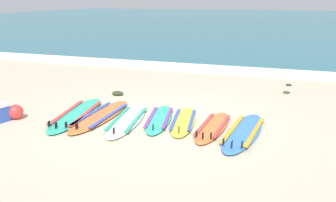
{
  "coord_description": "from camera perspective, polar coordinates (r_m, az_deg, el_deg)",
  "views": [
    {
      "loc": [
        2.51,
        -6.81,
        2.48
      ],
      "look_at": [
        -0.09,
        0.62,
        0.25
      ],
      "focal_mm": 39.38,
      "sensor_mm": 36.0,
      "label": 1
    }
  ],
  "objects": [
    {
      "name": "ground_plane",
      "position": [
        7.67,
        -0.92,
        -3.06
      ],
      "size": [
        80.0,
        80.0,
        0.0
      ],
      "primitive_type": "plane",
      "color": "#B7AD93"
    },
    {
      "name": "wave_foam_strip",
      "position": [
        12.95,
        7.75,
        4.88
      ],
      "size": [
        80.0,
        1.04,
        0.11
      ],
      "primitive_type": "cube",
      "color": "white",
      "rests_on": "ground"
    },
    {
      "name": "surfboard_5",
      "position": [
        7.26,
        6.97,
        -3.98
      ],
      "size": [
        0.54,
        1.96,
        0.18
      ],
      "color": "orange",
      "rests_on": "ground"
    },
    {
      "name": "sea",
      "position": [
        42.09,
        16.14,
        11.91
      ],
      "size": [
        80.0,
        60.0,
        0.1
      ],
      "primitive_type": "cube",
      "color": "#23667A",
      "rests_on": "ground"
    },
    {
      "name": "seaweed_clump_mid_sand",
      "position": [
        11.23,
        18.19,
        2.41
      ],
      "size": [
        0.16,
        0.13,
        0.06
      ],
      "primitive_type": "ellipsoid",
      "color": "#2D381E",
      "rests_on": "ground"
    },
    {
      "name": "beach_ball",
      "position": [
        8.36,
        -22.51,
        -1.57
      ],
      "size": [
        0.31,
        0.31,
        0.31
      ],
      "primitive_type": "sphere",
      "color": "red",
      "rests_on": "ground"
    },
    {
      "name": "surfboard_6",
      "position": [
        7.09,
        11.59,
        -4.7
      ],
      "size": [
        0.76,
        2.35,
        0.18
      ],
      "color": "#3875CC",
      "rests_on": "ground"
    },
    {
      "name": "surfboard_4",
      "position": [
        7.54,
        2.39,
        -3.12
      ],
      "size": [
        0.81,
        1.96,
        0.18
      ],
      "color": "yellow",
      "rests_on": "ground"
    },
    {
      "name": "surfboard_3",
      "position": [
        7.68,
        -1.37,
        -2.76
      ],
      "size": [
        0.87,
        2.0,
        0.18
      ],
      "color": "#2DB793",
      "rests_on": "ground"
    },
    {
      "name": "surfboard_2",
      "position": [
        7.63,
        -6.34,
        -2.99
      ],
      "size": [
        0.89,
        2.27,
        0.18
      ],
      "color": "white",
      "rests_on": "ground"
    },
    {
      "name": "surfboard_1",
      "position": [
        7.99,
        -10.4,
        -2.27
      ],
      "size": [
        0.65,
        2.42,
        0.18
      ],
      "color": "orange",
      "rests_on": "ground"
    },
    {
      "name": "seaweed_clump_near_shoreline",
      "position": [
        9.72,
        -7.79,
        1.21
      ],
      "size": [
        0.3,
        0.24,
        0.1
      ],
      "primitive_type": "ellipsoid",
      "color": "#2D381E",
      "rests_on": "ground"
    },
    {
      "name": "seaweed_clump_by_the_boards",
      "position": [
        10.32,
        17.88,
        1.31
      ],
      "size": [
        0.18,
        0.14,
        0.06
      ],
      "primitive_type": "ellipsoid",
      "color": "#4C4228",
      "rests_on": "ground"
    },
    {
      "name": "surfboard_0",
      "position": [
        8.22,
        -13.98,
        -1.98
      ],
      "size": [
        1.08,
        2.6,
        0.18
      ],
      "color": "#2DB793",
      "rests_on": "ground"
    }
  ]
}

